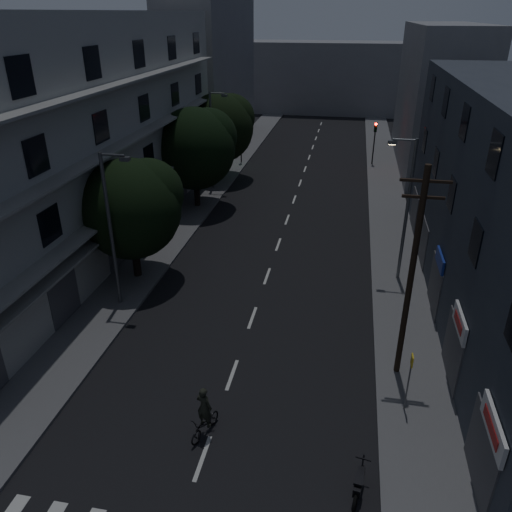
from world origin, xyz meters
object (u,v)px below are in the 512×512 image
(utility_pole, at_px, (412,273))
(motorcycle, at_px, (359,485))
(bus_stop_sign, at_px, (410,373))
(cyclist, at_px, (205,419))

(utility_pole, bearing_deg, motorcycle, -103.99)
(utility_pole, xyz_separation_m, bus_stop_sign, (0.14, -2.30, -2.98))
(bus_stop_sign, bearing_deg, utility_pole, 93.48)
(utility_pole, distance_m, bus_stop_sign, 3.77)
(bus_stop_sign, height_order, cyclist, bus_stop_sign)
(bus_stop_sign, relative_size, motorcycle, 1.45)
(cyclist, bearing_deg, bus_stop_sign, 38.04)
(utility_pole, xyz_separation_m, cyclist, (-7.08, -4.81, -4.15))
(bus_stop_sign, bearing_deg, motorcycle, -112.96)
(bus_stop_sign, bearing_deg, cyclist, -160.83)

